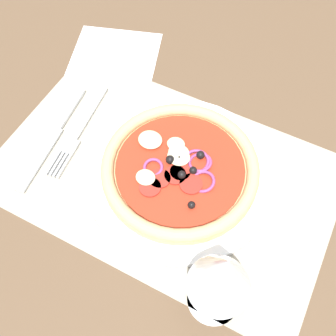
{
  "coord_description": "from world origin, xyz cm",
  "views": [
    {
      "loc": [
        -13.93,
        25.67,
        50.55
      ],
      "look_at": [
        -0.64,
        0.0,
        2.43
      ],
      "focal_mm": 42.76,
      "sensor_mm": 36.0,
      "label": 1
    }
  ],
  "objects_px": {
    "plate": "(180,173)",
    "knife": "(51,137)",
    "pizza": "(180,167)",
    "fork": "(77,134)",
    "napkin": "(115,55)",
    "wine_glass": "(222,276)"
  },
  "relations": [
    {
      "from": "plate",
      "to": "knife",
      "type": "distance_m",
      "value": 0.21
    },
    {
      "from": "pizza",
      "to": "plate",
      "type": "bearing_deg",
      "value": 170.39
    },
    {
      "from": "pizza",
      "to": "fork",
      "type": "distance_m",
      "value": 0.17
    },
    {
      "from": "knife",
      "to": "napkin",
      "type": "bearing_deg",
      "value": 175.65
    },
    {
      "from": "fork",
      "to": "napkin",
      "type": "height_order",
      "value": "fork"
    },
    {
      "from": "knife",
      "to": "napkin",
      "type": "relative_size",
      "value": 1.34
    },
    {
      "from": "wine_glass",
      "to": "napkin",
      "type": "distance_m",
      "value": 0.46
    },
    {
      "from": "plate",
      "to": "pizza",
      "type": "relative_size",
      "value": 1.22
    },
    {
      "from": "plate",
      "to": "knife",
      "type": "relative_size",
      "value": 1.35
    },
    {
      "from": "knife",
      "to": "plate",
      "type": "bearing_deg",
      "value": 92.07
    },
    {
      "from": "fork",
      "to": "wine_glass",
      "type": "xyz_separation_m",
      "value": [
        -0.29,
        0.13,
        0.09
      ]
    },
    {
      "from": "fork",
      "to": "knife",
      "type": "xyz_separation_m",
      "value": [
        0.03,
        0.02,
        0.0
      ]
    },
    {
      "from": "plate",
      "to": "napkin",
      "type": "relative_size",
      "value": 1.81
    },
    {
      "from": "wine_glass",
      "to": "napkin",
      "type": "relative_size",
      "value": 1.0
    },
    {
      "from": "fork",
      "to": "wine_glass",
      "type": "relative_size",
      "value": 1.21
    },
    {
      "from": "plate",
      "to": "fork",
      "type": "relative_size",
      "value": 1.5
    },
    {
      "from": "pizza",
      "to": "wine_glass",
      "type": "relative_size",
      "value": 1.49
    },
    {
      "from": "knife",
      "to": "wine_glass",
      "type": "distance_m",
      "value": 0.35
    },
    {
      "from": "plate",
      "to": "fork",
      "type": "height_order",
      "value": "plate"
    },
    {
      "from": "fork",
      "to": "plate",
      "type": "bearing_deg",
      "value": 86.14
    },
    {
      "from": "pizza",
      "to": "knife",
      "type": "distance_m",
      "value": 0.21
    },
    {
      "from": "pizza",
      "to": "fork",
      "type": "xyz_separation_m",
      "value": [
        0.17,
        0.01,
        -0.02
      ]
    }
  ]
}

